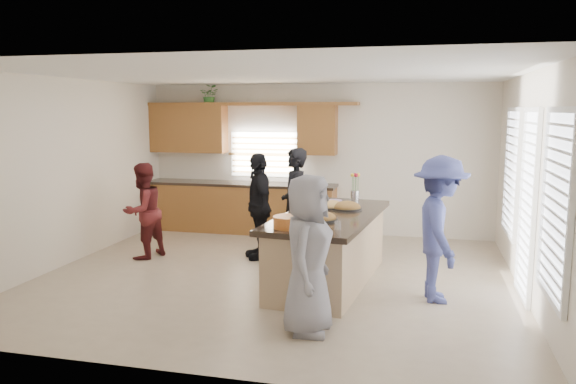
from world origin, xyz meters
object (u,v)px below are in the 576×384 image
(woman_left_back, at_px, (295,204))
(woman_left_front, at_px, (259,206))
(island, at_px, (329,250))
(woman_left_mid, at_px, (143,211))
(salad_bowl, at_px, (290,221))
(woman_right_front, at_px, (308,255))
(woman_right_back, at_px, (440,229))

(woman_left_back, xyz_separation_m, woman_left_front, (-0.56, -0.08, -0.04))
(island, relative_size, woman_left_mid, 1.86)
(salad_bowl, xyz_separation_m, woman_right_front, (0.38, -0.74, -0.19))
(island, distance_m, woman_right_front, 1.79)
(woman_left_mid, distance_m, woman_left_front, 1.82)
(woman_right_back, bearing_deg, woman_left_front, 54.86)
(salad_bowl, distance_m, woman_right_back, 1.84)
(salad_bowl, bearing_deg, woman_left_front, 116.09)
(island, bearing_deg, woman_right_front, -81.61)
(island, xyz_separation_m, woman_left_front, (-1.29, 1.00, 0.38))
(salad_bowl, height_order, woman_left_mid, woman_left_mid)
(woman_left_mid, height_order, woman_right_front, woman_right_front)
(island, height_order, woman_right_front, woman_right_front)
(salad_bowl, bearing_deg, woman_left_mid, 150.17)
(woman_left_mid, relative_size, woman_right_front, 0.90)
(woman_left_back, height_order, woman_right_back, woman_right_back)
(island, xyz_separation_m, salad_bowl, (-0.31, -1.01, 0.58))
(island, bearing_deg, woman_left_mid, 175.55)
(woman_left_mid, distance_m, woman_right_front, 3.89)
(woman_left_mid, bearing_deg, salad_bowl, 78.30)
(woman_right_back, bearing_deg, woman_left_back, 47.73)
(woman_left_back, distance_m, woman_right_back, 2.60)
(salad_bowl, height_order, woman_left_front, woman_left_front)
(salad_bowl, relative_size, woman_right_front, 0.23)
(woman_left_front, bearing_deg, woman_left_back, 68.56)
(island, bearing_deg, woman_left_front, 148.23)
(woman_left_back, height_order, woman_left_mid, woman_left_back)
(salad_bowl, xyz_separation_m, woman_left_back, (-0.42, 2.08, -0.16))
(woman_right_back, relative_size, woman_right_front, 1.07)
(island, xyz_separation_m, woman_right_front, (0.07, -1.75, 0.39))
(woman_left_back, relative_size, woman_left_mid, 1.16)
(woman_left_front, bearing_deg, woman_right_front, -2.88)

